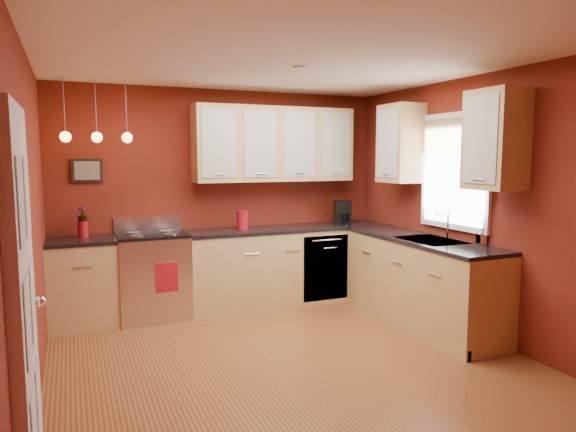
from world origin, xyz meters
name	(u,v)px	position (x,y,z in m)	size (l,w,h in m)	color
floor	(292,363)	(0.00, 0.00, 0.00)	(4.20, 4.20, 0.00)	#985E2C
ceiling	(293,59)	(0.00, 0.00, 2.60)	(4.00, 4.20, 0.02)	white
wall_back	(224,198)	(0.00, 2.10, 1.30)	(4.00, 0.02, 2.60)	maroon
wall_front	(469,262)	(0.00, -2.10, 1.30)	(4.00, 0.02, 2.60)	maroon
wall_left	(30,229)	(-2.00, 0.00, 1.30)	(0.02, 4.20, 2.60)	maroon
wall_right	(476,207)	(2.00, 0.00, 1.30)	(0.02, 4.20, 2.60)	maroon
base_cabinets_back_left	(83,284)	(-1.65, 1.80, 0.45)	(0.70, 0.60, 0.90)	tan
base_cabinets_back_right	(288,266)	(0.73, 1.80, 0.45)	(2.54, 0.60, 0.90)	tan
base_cabinets_right	(420,283)	(1.70, 0.45, 0.45)	(0.60, 2.10, 0.90)	tan
counter_back_left	(81,241)	(-1.65, 1.80, 0.92)	(0.70, 0.62, 0.04)	black
counter_back_right	(288,228)	(0.73, 1.80, 0.92)	(2.54, 0.62, 0.04)	black
counter_right	(422,240)	(1.70, 0.45, 0.92)	(0.62, 2.10, 0.04)	black
gas_range	(153,275)	(-0.92, 1.80, 0.48)	(0.76, 0.64, 1.11)	silver
dishwasher_front	(326,268)	(1.10, 1.51, 0.45)	(0.60, 0.02, 0.80)	silver
sink	(431,242)	(1.70, 0.30, 0.92)	(0.50, 0.70, 0.33)	gray
window	(454,167)	(1.97, 0.30, 1.69)	(0.06, 1.02, 1.22)	white
door_left_wall	(23,315)	(-1.97, -1.20, 1.03)	(0.12, 0.82, 2.05)	white
upper_cabinets_back	(275,144)	(0.60, 1.93, 1.95)	(2.00, 0.35, 0.90)	tan
upper_cabinets_right	(442,142)	(1.82, 0.32, 1.95)	(0.35, 1.95, 0.90)	tan
wall_picture	(87,170)	(-1.55, 2.08, 1.65)	(0.32, 0.03, 0.26)	black
pendant_lights	(97,136)	(-1.45, 1.75, 2.01)	(0.71, 0.11, 0.66)	gray
red_canister	(243,220)	(0.15, 1.83, 1.05)	(0.15, 0.15, 0.22)	maroon
red_vase	(83,229)	(-1.62, 1.90, 1.03)	(0.11, 0.11, 0.17)	maroon
flowers	(82,214)	(-1.62, 1.90, 1.19)	(0.10, 0.10, 0.19)	maroon
coffee_maker	(343,213)	(1.51, 1.83, 1.08)	(0.25, 0.25, 0.30)	black
soap_pump	(482,237)	(1.95, -0.15, 1.02)	(0.08, 0.08, 0.17)	white
dish_towel	(167,277)	(-0.82, 1.47, 0.52)	(0.23, 0.02, 0.32)	maroon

